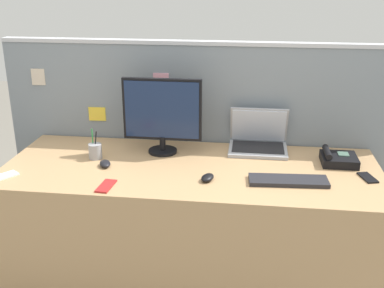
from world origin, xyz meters
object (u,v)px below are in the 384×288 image
(computer_mouse_right_hand, at_px, (208,178))
(cell_phone_black_slab, at_px, (368,178))
(computer_mouse_left_hand, at_px, (105,164))
(pen_cup, at_px, (95,151))
(desk_phone, at_px, (338,159))
(keyboard_main, at_px, (288,181))
(cell_phone_red_case, at_px, (106,186))
(cell_phone_white_slab, at_px, (4,176))
(desktop_monitor, at_px, (162,113))
(laptop, at_px, (258,139))

(computer_mouse_right_hand, height_order, cell_phone_black_slab, computer_mouse_right_hand)
(computer_mouse_left_hand, distance_m, pen_cup, 0.15)
(desk_phone, bearing_deg, computer_mouse_left_hand, -170.94)
(keyboard_main, xyz_separation_m, pen_cup, (-1.11, 0.20, 0.04))
(computer_mouse_left_hand, bearing_deg, computer_mouse_right_hand, -33.72)
(keyboard_main, height_order, computer_mouse_right_hand, computer_mouse_right_hand)
(cell_phone_red_case, relative_size, cell_phone_black_slab, 1.14)
(desk_phone, bearing_deg, cell_phone_black_slab, -55.96)
(desk_phone, xyz_separation_m, cell_phone_white_slab, (-1.81, -0.42, -0.03))
(cell_phone_white_slab, bearing_deg, desktop_monitor, 68.04)
(keyboard_main, bearing_deg, computer_mouse_left_hand, 171.49)
(desk_phone, bearing_deg, pen_cup, -175.98)
(desktop_monitor, distance_m, cell_phone_black_slab, 1.21)
(keyboard_main, distance_m, cell_phone_red_case, 0.95)
(cell_phone_white_slab, distance_m, cell_phone_black_slab, 1.95)
(desk_phone, xyz_separation_m, computer_mouse_left_hand, (-1.31, -0.21, -0.01))
(cell_phone_red_case, bearing_deg, computer_mouse_left_hand, 112.67)
(desktop_monitor, bearing_deg, desk_phone, -3.23)
(cell_phone_white_slab, relative_size, cell_phone_black_slab, 1.05)
(cell_phone_red_case, bearing_deg, pen_cup, 120.02)
(cell_phone_red_case, distance_m, cell_phone_black_slab, 1.39)
(desk_phone, height_order, cell_phone_white_slab, desk_phone)
(cell_phone_red_case, height_order, cell_phone_black_slab, same)
(cell_phone_white_slab, distance_m, cell_phone_red_case, 0.58)
(laptop, distance_m, pen_cup, 0.99)
(computer_mouse_left_hand, bearing_deg, pen_cup, 106.80)
(keyboard_main, relative_size, cell_phone_red_case, 2.70)
(computer_mouse_left_hand, height_order, cell_phone_red_case, computer_mouse_left_hand)
(desktop_monitor, height_order, computer_mouse_right_hand, desktop_monitor)
(cell_phone_black_slab, bearing_deg, cell_phone_white_slab, 171.08)
(pen_cup, distance_m, cell_phone_red_case, 0.41)
(computer_mouse_right_hand, bearing_deg, cell_phone_black_slab, 25.28)
(keyboard_main, distance_m, cell_phone_black_slab, 0.44)
(cell_phone_white_slab, xyz_separation_m, cell_phone_red_case, (0.58, -0.05, 0.00))
(computer_mouse_right_hand, bearing_deg, pen_cup, 178.09)
(laptop, distance_m, computer_mouse_left_hand, 0.95)
(computer_mouse_left_hand, relative_size, pen_cup, 0.57)
(keyboard_main, bearing_deg, laptop, 104.65)
(computer_mouse_right_hand, height_order, pen_cup, pen_cup)
(keyboard_main, height_order, cell_phone_white_slab, keyboard_main)
(keyboard_main, distance_m, cell_phone_white_slab, 1.52)
(computer_mouse_left_hand, bearing_deg, cell_phone_red_case, -94.72)
(keyboard_main, bearing_deg, computer_mouse_right_hand, -179.93)
(pen_cup, bearing_deg, desk_phone, 4.02)
(keyboard_main, xyz_separation_m, computer_mouse_right_hand, (-0.42, -0.03, 0.01))
(desk_phone, xyz_separation_m, keyboard_main, (-0.30, -0.30, -0.02))
(laptop, distance_m, cell_phone_red_case, 1.02)
(desktop_monitor, relative_size, laptop, 1.34)
(desk_phone, xyz_separation_m, cell_phone_red_case, (-1.23, -0.47, -0.03))
(laptop, relative_size, computer_mouse_left_hand, 3.54)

